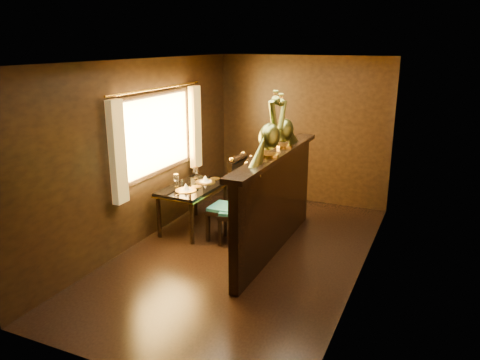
{
  "coord_description": "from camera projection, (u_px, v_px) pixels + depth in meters",
  "views": [
    {
      "loc": [
        2.28,
        -5.17,
        2.72
      ],
      "look_at": [
        -0.12,
        0.17,
        0.98
      ],
      "focal_mm": 35.0,
      "sensor_mm": 36.0,
      "label": 1
    }
  ],
  "objects": [
    {
      "name": "ground",
      "position": [
        243.0,
        255.0,
        6.19
      ],
      "size": [
        5.0,
        5.0,
        0.0
      ],
      "primitive_type": "plane",
      "color": "black",
      "rests_on": "ground"
    },
    {
      "name": "room_shell",
      "position": [
        238.0,
        137.0,
        5.78
      ],
      "size": [
        3.04,
        5.04,
        2.52
      ],
      "color": "black",
      "rests_on": "ground"
    },
    {
      "name": "dining_table",
      "position": [
        193.0,
        190.0,
        6.91
      ],
      "size": [
        0.73,
        1.16,
        0.87
      ],
      "rotation": [
        0.0,
        0.0,
        -0.03
      ],
      "color": "black",
      "rests_on": "ground"
    },
    {
      "name": "peacock_left",
      "position": [
        270.0,
        125.0,
        5.59
      ],
      "size": [
        0.25,
        0.67,
        0.79
      ],
      "primitive_type": null,
      "color": "#174529",
      "rests_on": "partition"
    },
    {
      "name": "peacock_right",
      "position": [
        285.0,
        120.0,
        6.1
      ],
      "size": [
        0.23,
        0.62,
        0.74
      ],
      "primitive_type": null,
      "color": "#174529",
      "rests_on": "partition"
    },
    {
      "name": "chair_right",
      "position": [
        243.0,
        199.0,
        6.4
      ],
      "size": [
        0.53,
        0.55,
        1.23
      ],
      "rotation": [
        0.0,
        0.0,
        0.24
      ],
      "color": "black",
      "rests_on": "ground"
    },
    {
      "name": "partition",
      "position": [
        275.0,
        201.0,
        6.12
      ],
      "size": [
        0.26,
        2.7,
        1.36
      ],
      "color": "black",
      "rests_on": "ground"
    },
    {
      "name": "chair_left",
      "position": [
        233.0,
        196.0,
        6.47
      ],
      "size": [
        0.45,
        0.5,
        1.26
      ],
      "rotation": [
        0.0,
        0.0,
        -0.01
      ],
      "color": "black",
      "rests_on": "ground"
    }
  ]
}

